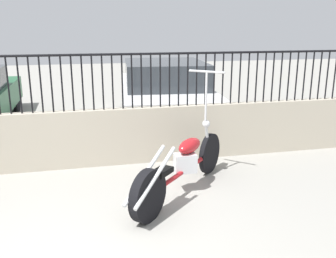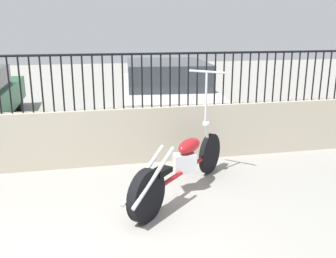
# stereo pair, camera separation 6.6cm
# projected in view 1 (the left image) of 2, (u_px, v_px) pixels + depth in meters

# --- Properties ---
(low_wall) EXTENTS (9.78, 0.18, 0.88)m
(low_wall) POSITION_uv_depth(u_px,v_px,m) (66.00, 140.00, 5.64)
(low_wall) COLOR #B2A893
(low_wall) RESTS_ON ground_plane
(fence_railing) EXTENTS (9.78, 0.04, 0.84)m
(fence_railing) POSITION_uv_depth(u_px,v_px,m) (61.00, 75.00, 5.39)
(fence_railing) COLOR black
(fence_railing) RESTS_ON low_wall
(motorcycle_red) EXTENTS (1.68, 1.77, 1.53)m
(motorcycle_red) POSITION_uv_depth(u_px,v_px,m) (179.00, 168.00, 4.68)
(motorcycle_red) COLOR black
(motorcycle_red) RESTS_ON ground_plane
(car_white) EXTENTS (2.33, 4.76, 1.37)m
(car_white) POSITION_uv_depth(u_px,v_px,m) (164.00, 91.00, 8.45)
(car_white) COLOR black
(car_white) RESTS_ON ground_plane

